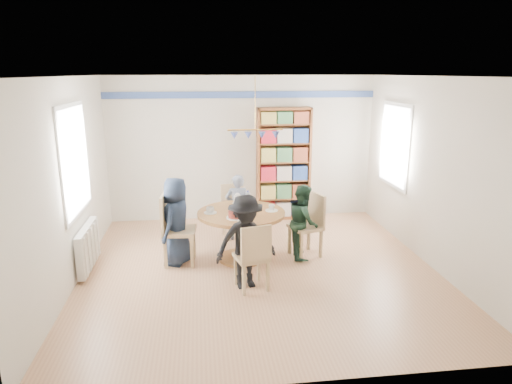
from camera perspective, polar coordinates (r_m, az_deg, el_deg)
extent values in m
plane|color=tan|center=(6.65, 0.43, -9.66)|extent=(5.00, 5.00, 0.00)
plane|color=white|center=(6.06, 0.49, 14.28)|extent=(5.00, 5.00, 0.00)
plane|color=beige|center=(8.66, -1.74, 5.44)|extent=(5.00, 0.00, 5.00)
plane|color=beige|center=(3.86, 5.40, -6.59)|extent=(5.00, 0.00, 5.00)
plane|color=beige|center=(6.40, -22.34, 0.98)|extent=(0.00, 5.00, 5.00)
plane|color=beige|center=(7.00, 21.22, 2.20)|extent=(0.00, 5.00, 5.00)
cube|color=#2F4782|center=(8.53, -1.78, 12.06)|extent=(5.00, 0.02, 0.12)
cube|color=white|center=(6.63, -21.77, 3.70)|extent=(0.03, 1.32, 1.52)
cube|color=white|center=(6.62, -21.61, 3.71)|extent=(0.01, 1.20, 1.40)
cube|color=white|center=(8.10, 16.97, 5.59)|extent=(0.03, 1.12, 1.42)
cube|color=white|center=(8.09, 16.84, 5.60)|extent=(0.01, 1.00, 1.30)
cylinder|color=gold|center=(6.57, -0.11, 11.04)|extent=(0.01, 0.01, 0.75)
cylinder|color=gold|center=(6.60, -0.11, 7.79)|extent=(0.80, 0.02, 0.02)
cone|color=#455FC1|center=(6.58, -2.72, 7.05)|extent=(0.11, 0.11, 0.10)
cone|color=#455FC1|center=(6.60, -0.98, 7.09)|extent=(0.11, 0.11, 0.10)
cone|color=#455FC1|center=(6.63, 0.76, 7.12)|extent=(0.11, 0.11, 0.10)
cone|color=#455FC1|center=(6.66, 2.47, 7.14)|extent=(0.11, 0.11, 0.10)
cube|color=silver|center=(6.94, -20.27, -6.45)|extent=(0.10, 1.00, 0.60)
cube|color=silver|center=(6.56, -20.52, -7.69)|extent=(0.02, 0.06, 0.56)
cube|color=silver|center=(6.74, -20.14, -7.05)|extent=(0.02, 0.06, 0.56)
cube|color=silver|center=(6.92, -19.78, -6.44)|extent=(0.02, 0.06, 0.56)
cube|color=silver|center=(7.11, -19.45, -5.87)|extent=(0.02, 0.06, 0.56)
cube|color=silver|center=(7.29, -19.13, -5.32)|extent=(0.02, 0.06, 0.56)
cylinder|color=olive|center=(6.76, -1.86, -2.69)|extent=(1.30, 1.30, 0.05)
cylinder|color=olive|center=(6.88, -1.84, -5.67)|extent=(0.16, 0.16, 0.70)
cylinder|color=olive|center=(7.00, -1.82, -8.20)|extent=(0.70, 0.70, 0.04)
cube|color=tan|center=(6.78, -9.56, -4.82)|extent=(0.50, 0.50, 0.06)
cube|color=tan|center=(6.72, -11.46, -2.59)|extent=(0.08, 0.47, 0.56)
cube|color=tan|center=(6.68, -8.01, -7.47)|extent=(0.05, 0.05, 0.48)
cube|color=tan|center=(7.03, -7.77, -6.31)|extent=(0.05, 0.05, 0.48)
cube|color=tan|center=(6.72, -11.26, -7.47)|extent=(0.05, 0.05, 0.48)
cube|color=tan|center=(7.07, -10.85, -6.32)|extent=(0.05, 0.05, 0.48)
cube|color=tan|center=(7.02, 6.20, -4.39)|extent=(0.54, 0.54, 0.05)
cube|color=tan|center=(7.04, 7.60, -2.18)|extent=(0.18, 0.42, 0.51)
cube|color=tan|center=(7.15, 4.22, -6.01)|extent=(0.05, 0.05, 0.44)
cube|color=tan|center=(6.87, 5.67, -6.92)|extent=(0.05, 0.05, 0.44)
cube|color=tan|center=(7.32, 6.59, -5.56)|extent=(0.05, 0.05, 0.44)
cube|color=tan|center=(7.05, 8.10, -6.43)|extent=(0.05, 0.05, 0.44)
cube|color=tan|center=(7.77, -2.60, -2.65)|extent=(0.48, 0.48, 0.05)
cube|color=tan|center=(7.87, -3.00, -0.63)|extent=(0.40, 0.12, 0.48)
cube|color=tan|center=(7.65, -3.38, -4.71)|extent=(0.05, 0.05, 0.41)
cube|color=tan|center=(7.74, -1.08, -4.45)|extent=(0.05, 0.05, 0.41)
cube|color=tan|center=(7.95, -4.04, -3.97)|extent=(0.05, 0.05, 0.41)
cube|color=tan|center=(8.03, -1.82, -3.73)|extent=(0.05, 0.05, 0.41)
cube|color=tan|center=(5.96, -0.58, -8.15)|extent=(0.48, 0.48, 0.05)
cube|color=tan|center=(5.71, 0.04, -6.60)|extent=(0.40, 0.13, 0.48)
cube|color=tan|center=(6.24, 0.33, -9.30)|extent=(0.05, 0.05, 0.41)
cube|color=tan|center=(6.14, -2.55, -9.73)|extent=(0.05, 0.05, 0.41)
cube|color=tan|center=(5.97, 1.47, -10.49)|extent=(0.05, 0.05, 0.41)
cube|color=tan|center=(5.86, -1.54, -10.97)|extent=(0.05, 0.05, 0.41)
imported|color=#1A263A|center=(6.75, -9.90, -3.62)|extent=(0.61, 0.74, 1.30)
imported|color=#193222|center=(6.93, 5.93, -3.68)|extent=(0.48, 0.59, 1.14)
imported|color=gray|center=(7.62, -2.31, -1.93)|extent=(0.42, 0.28, 1.13)
imported|color=black|center=(5.93, -1.31, -6.27)|extent=(0.89, 0.63, 1.25)
cube|color=brown|center=(8.58, 0.25, 3.42)|extent=(0.04, 0.30, 2.12)
cube|color=brown|center=(8.76, 6.58, 3.55)|extent=(0.04, 0.30, 2.12)
cube|color=brown|center=(8.52, 3.55, 10.38)|extent=(1.01, 0.30, 0.04)
cube|color=brown|center=(8.92, 3.34, -3.03)|extent=(1.01, 0.30, 0.06)
cube|color=brown|center=(8.80, 3.28, 3.67)|extent=(1.01, 0.02, 2.12)
cube|color=brown|center=(8.81, 3.38, -0.71)|extent=(0.95, 0.28, 0.03)
cube|color=brown|center=(8.72, 3.42, 1.53)|extent=(0.95, 0.28, 0.03)
cube|color=brown|center=(8.65, 3.45, 3.82)|extent=(0.95, 0.28, 0.03)
cube|color=brown|center=(8.59, 3.49, 6.14)|extent=(0.95, 0.28, 0.03)
cube|color=brown|center=(8.54, 3.52, 8.48)|extent=(0.95, 0.28, 0.03)
cube|color=#B11B2B|center=(8.80, 1.44, -2.14)|extent=(0.28, 0.22, 0.26)
cube|color=beige|center=(8.85, 3.38, -2.07)|extent=(0.28, 0.22, 0.26)
cube|color=navy|center=(8.91, 5.30, -2.00)|extent=(0.28, 0.22, 0.26)
cube|color=tan|center=(8.71, 1.45, 0.10)|extent=(0.28, 0.22, 0.26)
cube|color=#3E7043|center=(8.75, 3.42, 0.16)|extent=(0.28, 0.22, 0.26)
cube|color=brown|center=(8.81, 5.36, 0.23)|extent=(0.28, 0.22, 0.26)
cube|color=#B11B2B|center=(8.62, 1.47, 2.38)|extent=(0.28, 0.22, 0.26)
cube|color=beige|center=(8.67, 3.45, 2.43)|extent=(0.28, 0.22, 0.26)
cube|color=navy|center=(8.73, 5.41, 2.48)|extent=(0.28, 0.22, 0.26)
cube|color=tan|center=(8.55, 1.48, 4.70)|extent=(0.28, 0.22, 0.26)
cube|color=#3E7043|center=(8.60, 3.49, 4.73)|extent=(0.28, 0.22, 0.26)
cube|color=brown|center=(8.66, 5.47, 4.76)|extent=(0.28, 0.22, 0.26)
cube|color=#B11B2B|center=(8.50, 1.50, 7.05)|extent=(0.28, 0.22, 0.26)
cube|color=beige|center=(8.55, 3.53, 7.07)|extent=(0.28, 0.22, 0.26)
cube|color=navy|center=(8.61, 5.53, 7.09)|extent=(0.28, 0.22, 0.26)
cube|color=tan|center=(8.46, 1.52, 9.28)|extent=(0.28, 0.22, 0.22)
cube|color=#3E7043|center=(8.51, 3.56, 9.29)|extent=(0.28, 0.22, 0.22)
cube|color=brown|center=(8.57, 5.58, 9.29)|extent=(0.28, 0.22, 0.22)
cylinder|color=white|center=(6.79, -2.33, -1.39)|extent=(0.11, 0.11, 0.23)
sphere|color=white|center=(6.76, -2.34, -0.46)|extent=(0.09, 0.09, 0.09)
cylinder|color=silver|center=(6.83, -1.01, -1.10)|extent=(0.07, 0.07, 0.27)
cylinder|color=#455FC1|center=(6.80, -1.02, 0.05)|extent=(0.03, 0.03, 0.03)
cylinder|color=white|center=(7.01, -1.68, -1.79)|extent=(0.28, 0.28, 0.01)
cylinder|color=maroon|center=(7.00, -1.68, -1.41)|extent=(0.23, 0.23, 0.09)
cylinder|color=white|center=(6.47, -2.47, -3.21)|extent=(0.28, 0.28, 0.01)
cylinder|color=maroon|center=(6.46, -2.47, -2.80)|extent=(0.23, 0.23, 0.09)
cylinder|color=white|center=(6.73, -5.74, -2.58)|extent=(0.19, 0.19, 0.01)
imported|color=white|center=(6.72, -5.75, -2.24)|extent=(0.12, 0.12, 0.09)
cylinder|color=white|center=(6.81, 1.96, -2.30)|extent=(0.19, 0.19, 0.01)
imported|color=white|center=(6.79, 1.96, -1.99)|extent=(0.09, 0.09, 0.09)
cylinder|color=white|center=(7.19, -2.20, -1.38)|extent=(0.19, 0.19, 0.01)
imported|color=white|center=(7.18, -2.21, -1.06)|extent=(0.12, 0.12, 0.09)
cylinder|color=white|center=(6.32, -1.48, -3.66)|extent=(0.19, 0.19, 0.01)
imported|color=white|center=(6.31, -1.48, -3.32)|extent=(0.09, 0.09, 0.09)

